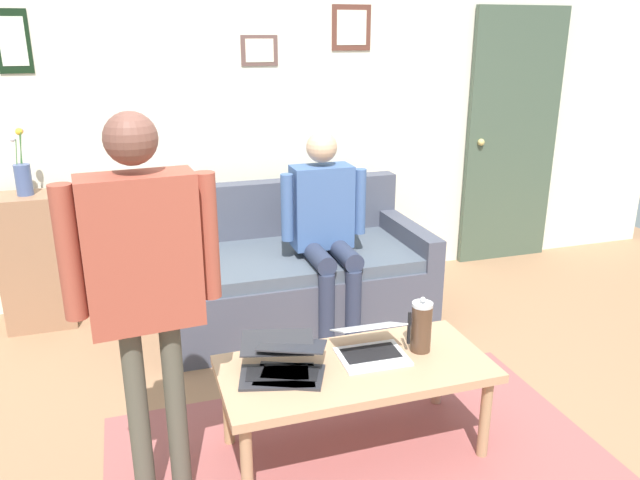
{
  "coord_description": "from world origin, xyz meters",
  "views": [
    {
      "loc": [
        0.98,
        2.2,
        1.84
      ],
      "look_at": [
        0.04,
        -0.75,
        0.8
      ],
      "focal_mm": 34.49,
      "sensor_mm": 36.0,
      "label": 1
    }
  ],
  "objects_px": {
    "coffee_table": "(355,374)",
    "person_standing": "(144,271)",
    "laptop_left": "(371,346)",
    "side_shelf": "(36,261)",
    "person_seated": "(326,223)",
    "interior_door": "(512,139)",
    "couch": "(293,276)",
    "flower_vase": "(23,176)",
    "laptop_right": "(277,364)",
    "french_press": "(421,326)",
    "laptop_center": "(291,365)"
  },
  "relations": [
    {
      "from": "coffee_table",
      "to": "person_standing",
      "type": "distance_m",
      "value": 1.07
    },
    {
      "from": "laptop_left",
      "to": "side_shelf",
      "type": "xyz_separation_m",
      "value": [
        1.6,
        -1.8,
        -0.05
      ]
    },
    {
      "from": "coffee_table",
      "to": "person_seated",
      "type": "relative_size",
      "value": 0.94
    },
    {
      "from": "interior_door",
      "to": "couch",
      "type": "height_order",
      "value": "interior_door"
    },
    {
      "from": "interior_door",
      "to": "flower_vase",
      "type": "bearing_deg",
      "value": 3.01
    },
    {
      "from": "laptop_right",
      "to": "side_shelf",
      "type": "xyz_separation_m",
      "value": [
        1.16,
        -1.83,
        -0.04
      ]
    },
    {
      "from": "couch",
      "to": "french_press",
      "type": "relative_size",
      "value": 6.36
    },
    {
      "from": "coffee_table",
      "to": "laptop_right",
      "type": "distance_m",
      "value": 0.36
    },
    {
      "from": "french_press",
      "to": "side_shelf",
      "type": "xyz_separation_m",
      "value": [
        1.84,
        -1.83,
        -0.12
      ]
    },
    {
      "from": "interior_door",
      "to": "coffee_table",
      "type": "height_order",
      "value": "interior_door"
    },
    {
      "from": "interior_door",
      "to": "french_press",
      "type": "xyz_separation_m",
      "value": [
        1.81,
        2.03,
        -0.46
      ]
    },
    {
      "from": "laptop_center",
      "to": "person_standing",
      "type": "distance_m",
      "value": 0.79
    },
    {
      "from": "couch",
      "to": "laptop_center",
      "type": "relative_size",
      "value": 4.53
    },
    {
      "from": "side_shelf",
      "to": "laptop_left",
      "type": "bearing_deg",
      "value": 131.67
    },
    {
      "from": "french_press",
      "to": "interior_door",
      "type": "bearing_deg",
      "value": -131.77
    },
    {
      "from": "coffee_table",
      "to": "person_standing",
      "type": "xyz_separation_m",
      "value": [
        0.86,
        0.07,
        0.63
      ]
    },
    {
      "from": "french_press",
      "to": "person_standing",
      "type": "height_order",
      "value": "person_standing"
    },
    {
      "from": "laptop_left",
      "to": "person_standing",
      "type": "bearing_deg",
      "value": 8.01
    },
    {
      "from": "interior_door",
      "to": "laptop_center",
      "type": "bearing_deg",
      "value": 39.96
    },
    {
      "from": "french_press",
      "to": "laptop_right",
      "type": "bearing_deg",
      "value": -0.46
    },
    {
      "from": "laptop_center",
      "to": "person_seated",
      "type": "distance_m",
      "value": 1.34
    },
    {
      "from": "person_standing",
      "to": "laptop_center",
      "type": "bearing_deg",
      "value": -171.07
    },
    {
      "from": "coffee_table",
      "to": "french_press",
      "type": "distance_m",
      "value": 0.38
    },
    {
      "from": "interior_door",
      "to": "laptop_right",
      "type": "xyz_separation_m",
      "value": [
        2.49,
        2.02,
        -0.54
      ]
    },
    {
      "from": "interior_door",
      "to": "coffee_table",
      "type": "distance_m",
      "value": 3.04
    },
    {
      "from": "couch",
      "to": "side_shelf",
      "type": "relative_size",
      "value": 1.94
    },
    {
      "from": "couch",
      "to": "french_press",
      "type": "bearing_deg",
      "value": 99.36
    },
    {
      "from": "person_standing",
      "to": "coffee_table",
      "type": "bearing_deg",
      "value": -175.31
    },
    {
      "from": "person_standing",
      "to": "person_seated",
      "type": "height_order",
      "value": "person_standing"
    },
    {
      "from": "laptop_left",
      "to": "french_press",
      "type": "bearing_deg",
      "value": 172.64
    },
    {
      "from": "french_press",
      "to": "coffee_table",
      "type": "bearing_deg",
      "value": 5.96
    },
    {
      "from": "person_standing",
      "to": "flower_vase",
      "type": "bearing_deg",
      "value": -71.76
    },
    {
      "from": "side_shelf",
      "to": "interior_door",
      "type": "bearing_deg",
      "value": -176.96
    },
    {
      "from": "laptop_left",
      "to": "side_shelf",
      "type": "distance_m",
      "value": 2.41
    },
    {
      "from": "interior_door",
      "to": "laptop_right",
      "type": "bearing_deg",
      "value": 39.05
    },
    {
      "from": "laptop_center",
      "to": "person_standing",
      "type": "xyz_separation_m",
      "value": [
        0.57,
        0.09,
        0.54
      ]
    },
    {
      "from": "person_seated",
      "to": "person_standing",
      "type": "bearing_deg",
      "value": 48.85
    },
    {
      "from": "side_shelf",
      "to": "person_standing",
      "type": "height_order",
      "value": "person_standing"
    },
    {
      "from": "interior_door",
      "to": "person_seated",
      "type": "relative_size",
      "value": 1.6
    },
    {
      "from": "laptop_right",
      "to": "person_standing",
      "type": "relative_size",
      "value": 0.24
    },
    {
      "from": "laptop_right",
      "to": "flower_vase",
      "type": "relative_size",
      "value": 0.94
    },
    {
      "from": "laptop_left",
      "to": "flower_vase",
      "type": "distance_m",
      "value": 2.47
    },
    {
      "from": "laptop_right",
      "to": "couch",
      "type": "bearing_deg",
      "value": -107.77
    },
    {
      "from": "laptop_right",
      "to": "french_press",
      "type": "relative_size",
      "value": 1.44
    },
    {
      "from": "person_seated",
      "to": "flower_vase",
      "type": "bearing_deg",
      "value": -20.4
    },
    {
      "from": "laptop_left",
      "to": "laptop_right",
      "type": "distance_m",
      "value": 0.45
    },
    {
      "from": "coffee_table",
      "to": "laptop_left",
      "type": "distance_m",
      "value": 0.15
    },
    {
      "from": "side_shelf",
      "to": "laptop_right",
      "type": "bearing_deg",
      "value": 122.33
    },
    {
      "from": "person_standing",
      "to": "person_seated",
      "type": "relative_size",
      "value": 1.25
    },
    {
      "from": "laptop_right",
      "to": "coffee_table",
      "type": "bearing_deg",
      "value": 173.35
    }
  ]
}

